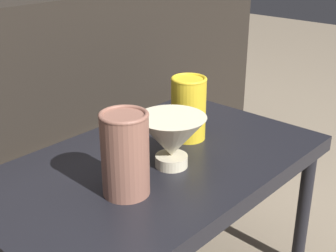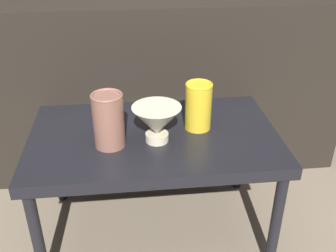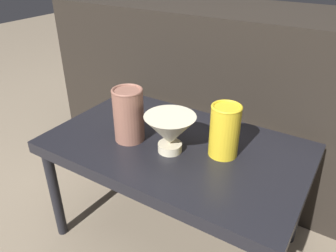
{
  "view_description": "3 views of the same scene",
  "coord_description": "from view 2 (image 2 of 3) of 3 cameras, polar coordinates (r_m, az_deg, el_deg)",
  "views": [
    {
      "loc": [
        -0.7,
        -0.67,
        0.91
      ],
      "look_at": [
        -0.01,
        -0.05,
        0.52
      ],
      "focal_mm": 50.0,
      "sensor_mm": 36.0,
      "label": 1
    },
    {
      "loc": [
        -0.08,
        -1.12,
        1.07
      ],
      "look_at": [
        0.04,
        -0.07,
        0.48
      ],
      "focal_mm": 42.0,
      "sensor_mm": 36.0,
      "label": 2
    },
    {
      "loc": [
        0.45,
        -0.76,
        0.97
      ],
      "look_at": [
        0.01,
        -0.07,
        0.51
      ],
      "focal_mm": 35.0,
      "sensor_mm": 36.0,
      "label": 3
    }
  ],
  "objects": [
    {
      "name": "ground_plane",
      "position": [
        1.55,
        -1.8,
        -14.4
      ],
      "size": [
        8.0,
        8.0,
        0.0
      ],
      "primitive_type": "plane",
      "color": "#7F705B"
    },
    {
      "name": "table",
      "position": [
        1.32,
        -2.05,
        -2.65
      ],
      "size": [
        0.82,
        0.5,
        0.41
      ],
      "color": "black",
      "rests_on": "ground_plane"
    },
    {
      "name": "couch_backdrop",
      "position": [
        1.81,
        -3.45,
        6.63
      ],
      "size": [
        1.7,
        0.5,
        0.75
      ],
      "color": "black",
      "rests_on": "ground_plane"
    },
    {
      "name": "bowl",
      "position": [
        1.23,
        -1.64,
        0.65
      ],
      "size": [
        0.16,
        0.16,
        0.12
      ],
      "color": "beige",
      "rests_on": "table"
    },
    {
      "name": "vase_textured_left",
      "position": [
        1.21,
        -8.64,
        0.93
      ],
      "size": [
        0.1,
        0.1,
        0.17
      ],
      "color": "brown",
      "rests_on": "table"
    },
    {
      "name": "vase_colorful_right",
      "position": [
        1.3,
        4.42,
        2.99
      ],
      "size": [
        0.09,
        0.09,
        0.16
      ],
      "color": "gold",
      "rests_on": "table"
    }
  ]
}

